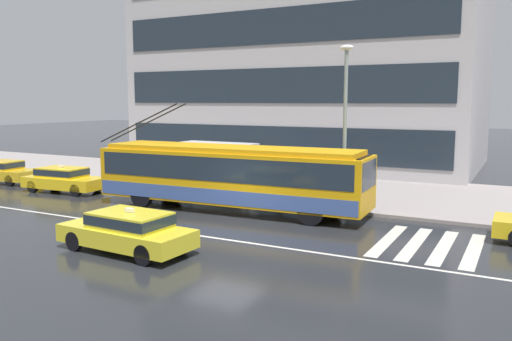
{
  "coord_description": "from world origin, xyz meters",
  "views": [
    {
      "loc": [
        9.67,
        -15.88,
        4.69
      ],
      "look_at": [
        -0.25,
        2.96,
        1.8
      ],
      "focal_mm": 36.42,
      "sensor_mm": 36.0,
      "label": 1
    }
  ],
  "objects": [
    {
      "name": "taxi_queued_behind_bus",
      "position": [
        -11.39,
        2.85,
        0.7
      ],
      "size": [
        4.44,
        2.04,
        1.39
      ],
      "color": "yellow",
      "rests_on": "ground_plane"
    },
    {
      "name": "sidewalk_slab",
      "position": [
        0.0,
        9.6,
        0.07
      ],
      "size": [
        80.0,
        10.0,
        0.14
      ],
      "primitive_type": "cube",
      "color": "gray",
      "rests_on": "ground_plane"
    },
    {
      "name": "crosswalk_stripe_inner_a",
      "position": [
        6.56,
        1.3,
        0.0
      ],
      "size": [
        0.44,
        4.4,
        0.01
      ],
      "primitive_type": "cube",
      "color": "beige",
      "rests_on": "ground_plane"
    },
    {
      "name": "taxi_oncoming_near",
      "position": [
        -1.19,
        -3.82,
        0.7
      ],
      "size": [
        4.49,
        2.0,
        1.39
      ],
      "color": "yellow",
      "rests_on": "ground_plane"
    },
    {
      "name": "trolleybus",
      "position": [
        -1.52,
        3.01,
        1.52
      ],
      "size": [
        12.78,
        3.01,
        4.57
      ],
      "color": "orange",
      "rests_on": "ground_plane"
    },
    {
      "name": "crosswalk_stripe_edge_near",
      "position": [
        5.66,
        1.3,
        0.0
      ],
      "size": [
        0.44,
        4.4,
        0.01
      ],
      "primitive_type": "cube",
      "color": "beige",
      "rests_on": "ground_plane"
    },
    {
      "name": "taxi_far_behind",
      "position": [
        -17.09,
        3.4,
        0.7
      ],
      "size": [
        4.63,
        2.07,
        1.39
      ],
      "color": "gold",
      "rests_on": "ground_plane"
    },
    {
      "name": "bus_shelter",
      "position": [
        -4.33,
        6.62,
        1.93
      ],
      "size": [
        4.14,
        1.54,
        2.41
      ],
      "color": "gray",
      "rests_on": "sidewalk_slab"
    },
    {
      "name": "crosswalk_stripe_center",
      "position": [
        7.46,
        1.3,
        0.0
      ],
      "size": [
        0.44,
        4.4,
        0.01
      ],
      "primitive_type": "cube",
      "color": "beige",
      "rests_on": "ground_plane"
    },
    {
      "name": "pedestrian_approaching_curb",
      "position": [
        -3.33,
        7.35,
        1.76
      ],
      "size": [
        1.62,
        1.62,
        1.97
      ],
      "color": "navy",
      "rests_on": "sidewalk_slab"
    },
    {
      "name": "pedestrian_at_shelter",
      "position": [
        -0.9,
        6.6,
        1.68
      ],
      "size": [
        1.28,
        1.28,
        2.0
      ],
      "color": "black",
      "rests_on": "sidewalk_slab"
    },
    {
      "name": "street_lamp",
      "position": [
        2.77,
        5.31,
        4.17
      ],
      "size": [
        0.6,
        0.32,
        6.83
      ],
      "color": "gray",
      "rests_on": "sidewalk_slab"
    },
    {
      "name": "lane_centre_line",
      "position": [
        0.0,
        -1.2,
        0.0
      ],
      "size": [
        72.0,
        0.14,
        0.01
      ],
      "primitive_type": "cube",
      "color": "silver",
      "rests_on": "ground_plane"
    },
    {
      "name": "ground_plane",
      "position": [
        0.0,
        0.0,
        0.0
      ],
      "size": [
        160.0,
        160.0,
        0.0
      ],
      "primitive_type": "plane",
      "color": "#25262B"
    },
    {
      "name": "crosswalk_stripe_inner_b",
      "position": [
        8.36,
        1.3,
        0.0
      ],
      "size": [
        0.44,
        4.4,
        0.01
      ],
      "primitive_type": "cube",
      "color": "beige",
      "rests_on": "ground_plane"
    },
    {
      "name": "office_tower_corner_left",
      "position": [
        -4.79,
        20.95,
        9.3
      ],
      "size": [
        23.69,
        14.9,
        18.58
      ],
      "color": "#B5B1B4",
      "rests_on": "ground_plane"
    }
  ]
}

